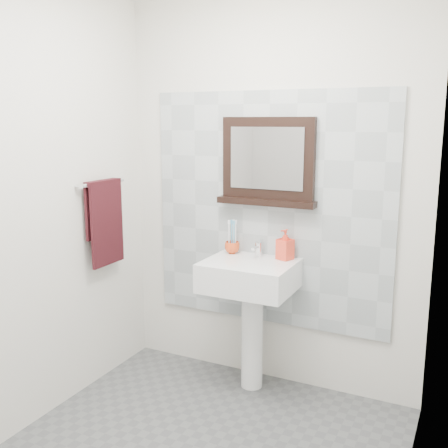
% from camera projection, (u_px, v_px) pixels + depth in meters
% --- Properties ---
extents(back_wall, '(2.00, 0.01, 2.50)m').
position_uv_depth(back_wall, '(270.00, 194.00, 3.35)').
color(back_wall, silver).
rests_on(back_wall, ground).
extents(left_wall, '(0.01, 2.20, 2.50)m').
position_uv_depth(left_wall, '(21.00, 209.00, 2.82)').
color(left_wall, silver).
rests_on(left_wall, ground).
extents(right_wall, '(0.01, 2.20, 2.50)m').
position_uv_depth(right_wall, '(413.00, 248.00, 1.95)').
color(right_wall, silver).
rests_on(right_wall, ground).
extents(splashback, '(1.60, 0.02, 1.50)m').
position_uv_depth(splashback, '(269.00, 210.00, 3.36)').
color(splashback, '#A5AFB3').
rests_on(splashback, back_wall).
extents(pedestal_sink, '(0.55, 0.44, 0.96)m').
position_uv_depth(pedestal_sink, '(250.00, 289.00, 3.28)').
color(pedestal_sink, white).
rests_on(pedestal_sink, ground).
extents(toothbrush_cup, '(0.12, 0.12, 0.08)m').
position_uv_depth(toothbrush_cup, '(232.00, 247.00, 3.43)').
color(toothbrush_cup, '#E1471A').
rests_on(toothbrush_cup, pedestal_sink).
extents(toothbrushes, '(0.05, 0.04, 0.21)m').
position_uv_depth(toothbrushes, '(233.00, 235.00, 3.41)').
color(toothbrushes, white).
rests_on(toothbrushes, toothbrush_cup).
extents(soap_dispenser, '(0.11, 0.11, 0.19)m').
position_uv_depth(soap_dispenser, '(285.00, 244.00, 3.26)').
color(soap_dispenser, red).
rests_on(soap_dispenser, pedestal_sink).
extents(framed_mirror, '(0.64, 0.11, 0.55)m').
position_uv_depth(framed_mirror, '(268.00, 164.00, 3.28)').
color(framed_mirror, black).
rests_on(framed_mirror, back_wall).
extents(towel_bar, '(0.07, 0.40, 0.03)m').
position_uv_depth(towel_bar, '(102.00, 183.00, 3.32)').
color(towel_bar, silver).
rests_on(towel_bar, left_wall).
extents(hand_towel, '(0.06, 0.30, 0.55)m').
position_uv_depth(hand_towel, '(105.00, 216.00, 3.36)').
color(hand_towel, black).
rests_on(hand_towel, towel_bar).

